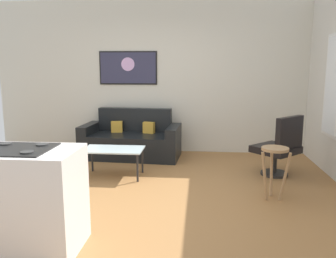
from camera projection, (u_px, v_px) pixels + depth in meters
name	position (u px, v px, depth m)	size (l,w,h in m)	color
ground	(145.00, 198.00, 4.43)	(6.40, 6.40, 0.04)	olive
back_wall	(164.00, 77.00, 6.56)	(6.40, 0.05, 2.80)	beige
couch	(132.00, 141.00, 6.30)	(1.76, 0.92, 0.84)	black
coffee_table	(113.00, 151.00, 5.16)	(0.87, 0.51, 0.42)	silver
armchair	(280.00, 147.00, 5.16)	(0.79, 0.79, 0.91)	black
bar_stool	(275.00, 159.00, 4.26)	(0.37, 0.36, 0.65)	#9F7850
wall_painting	(128.00, 68.00, 6.54)	(1.08, 0.03, 0.61)	black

